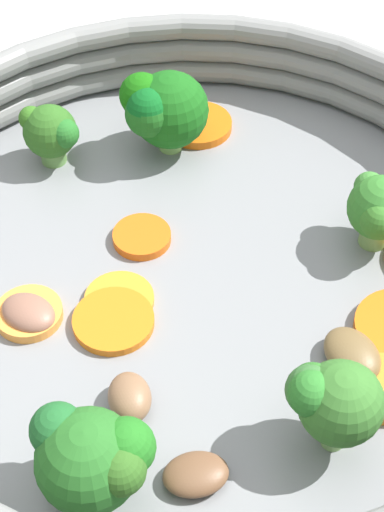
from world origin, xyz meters
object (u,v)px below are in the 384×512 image
carrot_slice_0 (198,125)px  mushroom_piece_3 (352,354)px  carrot_slice_1 (113,321)px  broccoli_floret_0 (51,132)px  broccoli_floret_2 (162,109)px  mushroom_piece_0 (28,313)px  carrot_slice_7 (29,313)px  carrot_slice_6 (119,299)px  skillet (192,286)px  carrot_slice_5 (142,237)px  mushroom_piece_2 (196,474)px  mushroom_piece_1 (130,397)px  broccoli_floret_1 (331,399)px  broccoli_floret_4 (92,457)px  broccoli_floret_3 (380,208)px

carrot_slice_0 → mushroom_piece_3: bearing=53.7°
carrot_slice_1 → broccoli_floret_0: 0.13m
broccoli_floret_2 → mushroom_piece_0: (0.14, 0.01, -0.02)m
carrot_slice_7 → broccoli_floret_2: 0.14m
mushroom_piece_3 → mushroom_piece_0: bearing=-67.7°
carrot_slice_6 → mushroom_piece_0: bearing=-43.2°
skillet → carrot_slice_5: 0.04m
carrot_slice_5 → broccoli_floret_0: size_ratio=0.84×
carrot_slice_5 → mushroom_piece_2: 0.14m
carrot_slice_6 → carrot_slice_7: bearing=-45.9°
mushroom_piece_0 → broccoli_floret_2: bearing=-174.3°
carrot_slice_7 → mushroom_piece_1: size_ratio=1.29×
broccoli_floret_1 → carrot_slice_0: bearing=-134.6°
carrot_slice_7 → broccoli_floret_4: broccoli_floret_4 is taller
skillet → mushroom_piece_2: size_ratio=12.02×
broccoli_floret_1 → mushroom_piece_1: 0.09m
mushroom_piece_0 → mushroom_piece_2: 0.12m
broccoli_floret_3 → carrot_slice_0: bearing=-104.6°
carrot_slice_1 → broccoli_floret_0: broccoli_floret_0 is taller
carrot_slice_0 → carrot_slice_5: 0.10m
broccoli_floret_0 → broccoli_floret_1: broccoli_floret_1 is taller
mushroom_piece_2 → mushroom_piece_1: bearing=-109.7°
mushroom_piece_1 → mushroom_piece_2: size_ratio=0.92×
skillet → broccoli_floret_1: size_ratio=6.95×
carrot_slice_5 → mushroom_piece_3: size_ratio=0.97×
carrot_slice_1 → mushroom_piece_0: size_ratio=1.39×
mushroom_piece_3 → carrot_slice_5: bearing=-96.7°
carrot_slice_5 → skillet: bearing=77.9°
broccoli_floret_4 → carrot_slice_7: bearing=-124.8°
broccoli_floret_0 → broccoli_floret_4: size_ratio=0.71×
broccoli_floret_0 → mushroom_piece_2: (0.13, 0.18, -0.02)m
carrot_slice_5 → broccoli_floret_0: bearing=-108.7°
carrot_slice_6 → broccoli_floret_3: broccoli_floret_3 is taller
mushroom_piece_1 → broccoli_floret_0: bearing=-131.2°
carrot_slice_6 → mushroom_piece_1: size_ratio=1.34×
broccoli_floret_4 → skillet: bearing=-166.8°
skillet → carrot_slice_1: (0.05, -0.02, 0.01)m
broccoli_floret_4 → mushroom_piece_2: bearing=127.6°
carrot_slice_6 → mushroom_piece_2: bearing=52.7°
broccoli_floret_0 → mushroom_piece_1: bearing=48.8°
carrot_slice_0 → carrot_slice_5: (0.10, 0.02, -0.00)m
broccoli_floret_4 → mushroom_piece_3: size_ratio=1.63×
skillet → broccoli_floret_4: 0.13m
broccoli_floret_4 → carrot_slice_5: bearing=-153.5°
broccoli_floret_2 → mushroom_piece_3: size_ratio=1.59×
broccoli_floret_0 → mushroom_piece_2: broccoli_floret_0 is taller
carrot_slice_1 → broccoli_floret_2: broccoli_floret_2 is taller
carrot_slice_7 → mushroom_piece_2: (0.03, 0.12, 0.00)m
carrot_slice_0 → mushroom_piece_1: size_ratio=1.58×
carrot_slice_6 → skillet: bearing=147.0°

